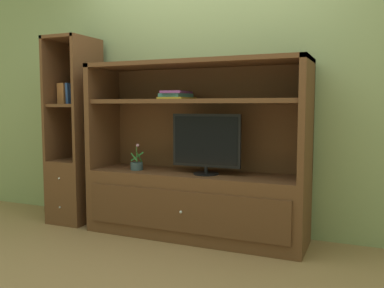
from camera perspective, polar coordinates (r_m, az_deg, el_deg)
ground_plane at (r=3.31m, az=-2.49°, el=-14.55°), size 8.00×8.00×0.00m
painted_rear_wall at (r=3.81m, az=2.42°, el=9.45°), size 6.00×0.10×2.80m
media_console at (r=3.55m, az=0.37°, el=-5.40°), size 1.90×0.54×1.49m
tv_monitor at (r=3.40m, az=1.96°, el=0.14°), size 0.60×0.21×0.50m
potted_plant at (r=3.69m, az=-7.67°, el=-2.96°), size 0.12×0.11×0.23m
magazine_stack at (r=3.55m, az=-2.17°, el=6.75°), size 0.24×0.35×0.07m
bookshelf_tall at (r=4.18m, az=-15.79°, el=-2.13°), size 0.38×0.48×1.77m
upright_book_row at (r=4.19m, az=-16.96°, el=6.69°), size 0.12×0.16×0.20m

